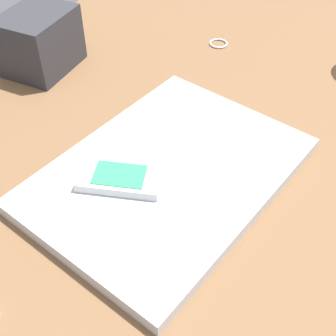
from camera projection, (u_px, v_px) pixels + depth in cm
name	position (u px, v px, depth cm)	size (l,w,h in cm)	color
desk_surface	(189.00, 164.00, 62.63)	(120.00, 80.00, 3.00)	brown
laptop_closed	(168.00, 174.00, 57.82)	(33.93, 24.64, 1.86)	#B7BABC
cell_phone_on_laptop	(120.00, 178.00, 55.12)	(7.74, 11.01, 1.32)	silver
key_ring	(218.00, 43.00, 82.58)	(3.32, 3.32, 0.36)	silver
desk_organizer	(40.00, 41.00, 74.06)	(11.71, 9.30, 9.49)	#2D2D33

